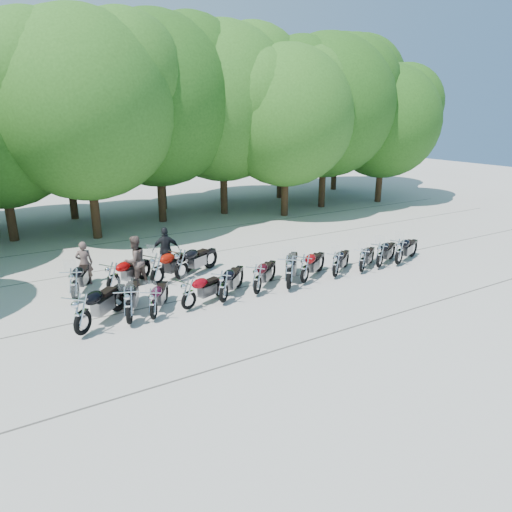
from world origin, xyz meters
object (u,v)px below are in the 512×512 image
motorcycle_4 (224,286)px  motorcycle_14 (157,268)px  motorcycle_0 (82,313)px  motorcycle_12 (74,283)px  motorcycle_8 (336,264)px  rider_0 (84,263)px  motorcycle_7 (305,268)px  motorcycle_5 (257,278)px  rider_2 (166,250)px  motorcycle_2 (153,303)px  motorcycle_9 (363,260)px  motorcycle_11 (399,251)px  motorcycle_3 (188,293)px  motorcycle_6 (289,272)px  motorcycle_15 (181,263)px  motorcycle_1 (128,305)px  motorcycle_10 (380,254)px  motorcycle_13 (113,276)px  rider_1 (135,261)px

motorcycle_4 → motorcycle_14: size_ratio=0.93×
motorcycle_0 → motorcycle_12: bearing=-49.6°
motorcycle_0 → motorcycle_8: (9.24, 0.06, -0.14)m
motorcycle_12 → rider_0: rider_0 is taller
motorcycle_14 → motorcycle_8: bearing=-143.5°
motorcycle_4 → motorcycle_7: motorcycle_7 is taller
motorcycle_5 → rider_2: size_ratio=1.21×
motorcycle_7 → motorcycle_2: bearing=59.3°
motorcycle_9 → motorcycle_11: motorcycle_11 is taller
motorcycle_3 → rider_2: bearing=-30.9°
motorcycle_0 → motorcycle_2: bearing=-134.2°
motorcycle_9 → motorcycle_12: 10.61m
motorcycle_6 → motorcycle_0: bearing=39.5°
motorcycle_14 → motorcycle_15: (0.97, 0.10, -0.01)m
rider_0 → motorcycle_2: bearing=118.8°
motorcycle_14 → rider_2: bearing=-62.7°
motorcycle_3 → motorcycle_14: 2.61m
motorcycle_3 → motorcycle_6: (3.74, -0.19, 0.11)m
motorcycle_1 → motorcycle_7: 6.52m
motorcycle_14 → rider_2: rider_2 is taller
motorcycle_12 → motorcycle_2: bearing=147.1°
motorcycle_2 → motorcycle_14: motorcycle_14 is taller
motorcycle_15 → motorcycle_11: bearing=-135.9°
motorcycle_0 → motorcycle_10: 11.49m
motorcycle_1 → motorcycle_9: (9.19, -0.06, -0.11)m
motorcycle_2 → motorcycle_10: size_ratio=0.94×
motorcycle_0 → rider_2: (3.94, 4.02, 0.19)m
motorcycle_3 → rider_2: 3.98m
motorcycle_0 → motorcycle_12: (0.27, 2.75, -0.07)m
motorcycle_1 → motorcycle_14: motorcycle_14 is taller
motorcycle_8 → rider_0: rider_0 is taller
motorcycle_10 → motorcycle_13: (-9.94, 2.82, 0.02)m
motorcycle_9 → motorcycle_3: bearing=56.1°
motorcycle_7 → motorcycle_5: bearing=58.8°
motorcycle_9 → motorcycle_5: bearing=55.5°
motorcycle_7 → motorcycle_10: motorcycle_7 is taller
motorcycle_12 → motorcycle_0: bearing=108.6°
motorcycle_3 → motorcycle_0: bearing=71.1°
motorcycle_6 → motorcycle_10: motorcycle_6 is taller
motorcycle_14 → motorcycle_13: bearing=55.7°
motorcycle_6 → motorcycle_13: motorcycle_6 is taller
motorcycle_8 → motorcycle_5: bearing=54.7°
motorcycle_6 → rider_1: bearing=3.3°
motorcycle_2 → motorcycle_12: bearing=-25.1°
motorcycle_12 → motorcycle_14: 2.83m
motorcycle_8 → motorcycle_15: motorcycle_15 is taller
motorcycle_5 → motorcycle_7: bearing=-129.2°
motorcycle_8 → rider_1: size_ratio=1.12×
motorcycle_8 → motorcycle_10: motorcycle_10 is taller
motorcycle_4 → motorcycle_14: 2.99m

